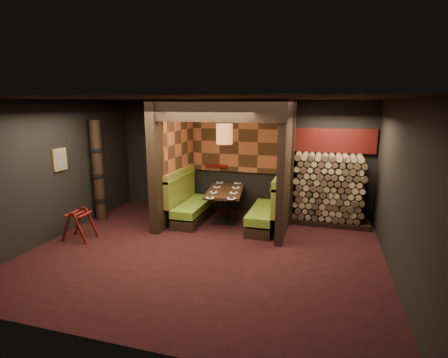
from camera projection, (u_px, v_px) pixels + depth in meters
floor at (205, 252)px, 6.64m from camera, size 6.50×5.50×0.02m
ceiling at (203, 98)px, 6.03m from camera, size 6.50×5.50×0.02m
wall_back at (240, 157)px, 8.93m from camera, size 6.50×0.02×2.85m
wall_front at (118, 231)px, 3.75m from camera, size 6.50×0.02×2.85m
wall_left at (56, 169)px, 7.23m from camera, size 0.02×5.50×2.85m
wall_right at (401, 191)px, 5.45m from camera, size 0.02×5.50×2.85m
partition_left at (173, 161)px, 8.26m from camera, size 0.20×2.20×2.85m
partition_right at (287, 166)px, 7.58m from camera, size 0.15×2.10×2.85m
header_beam at (214, 111)px, 6.75m from camera, size 2.85×0.18×0.44m
tapa_back_panel at (239, 142)px, 8.80m from camera, size 2.40×0.06×1.55m
tapa_side_panel at (181, 143)px, 8.30m from camera, size 0.04×1.85×1.45m
lacquer_shelf at (216, 166)px, 9.04m from camera, size 0.60×0.12×0.07m
booth_bench_left at (190, 204)px, 8.37m from camera, size 0.68×1.60×1.14m
booth_bench_right at (268, 211)px, 7.85m from camera, size 0.68×1.60×1.14m
dining_table at (225, 200)px, 8.25m from camera, size 1.01×1.57×0.77m
place_settings at (225, 190)px, 8.20m from camera, size 0.87×1.74×0.03m
pendant_lamp at (224, 134)px, 7.87m from camera, size 0.37×0.37×0.99m
framed_picture at (60, 160)px, 7.27m from camera, size 0.05×0.36×0.46m
luggage_rack at (79, 224)px, 7.20m from camera, size 0.64×0.46×0.68m
totem_column at (98, 172)px, 8.26m from camera, size 0.31×0.31×2.40m
firewood_stack at (332, 190)px, 8.05m from camera, size 1.73×0.70×1.64m
mosaic_header at (335, 141)px, 8.12m from camera, size 1.83×0.10×0.56m
bay_front_post at (292, 165)px, 7.80m from camera, size 0.08×0.08×2.85m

